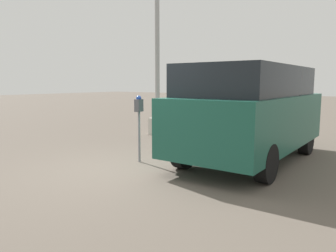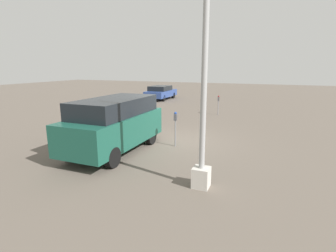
{
  "view_description": "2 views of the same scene",
  "coord_description": "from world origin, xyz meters",
  "views": [
    {
      "loc": [
        -4.57,
        -4.11,
        1.69
      ],
      "look_at": [
        0.94,
        -0.13,
        0.79
      ],
      "focal_mm": 35.0,
      "sensor_mm": 36.0,
      "label": 1
    },
    {
      "loc": [
        10.19,
        4.04,
        3.19
      ],
      "look_at": [
        1.05,
        0.26,
        0.92
      ],
      "focal_mm": 28.0,
      "sensor_mm": 36.0,
      "label": 2
    }
  ],
  "objects": [
    {
      "name": "parking_meter_near",
      "position": [
        0.64,
        0.41,
        1.05
      ],
      "size": [
        0.22,
        0.15,
        1.42
      ],
      "rotation": [
        0.0,
        0.0,
        0.19
      ],
      "color": "gray",
      "rests_on": "ground"
    },
    {
      "name": "parked_van",
      "position": [
        2.12,
        -1.47,
        1.1
      ],
      "size": [
        4.51,
        1.9,
        2.03
      ],
      "rotation": [
        0.0,
        0.0,
        0.0
      ],
      "color": "#195142",
      "rests_on": "ground"
    },
    {
      "name": "car_distant",
      "position": [
        -13.11,
        -6.36,
        0.71
      ],
      "size": [
        4.09,
        1.86,
        1.32
      ],
      "rotation": [
        0.0,
        0.0,
        3.15
      ],
      "color": "#2D478C",
      "rests_on": "ground"
    },
    {
      "name": "ground_plane",
      "position": [
        0.0,
        0.0,
        0.0
      ],
      "size": [
        80.0,
        80.0,
        0.0
      ],
      "primitive_type": "plane",
      "color": "#60564C"
    },
    {
      "name": "parking_meter_far",
      "position": [
        -6.98,
        0.54,
        0.95
      ],
      "size": [
        0.22,
        0.15,
        1.29
      ],
      "rotation": [
        0.0,
        0.0,
        0.19
      ],
      "color": "gray",
      "rests_on": "ground"
    },
    {
      "name": "lamp_post",
      "position": [
        3.82,
        2.36,
        1.64
      ],
      "size": [
        0.44,
        0.44,
        5.41
      ],
      "color": "beige",
      "rests_on": "ground"
    }
  ]
}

